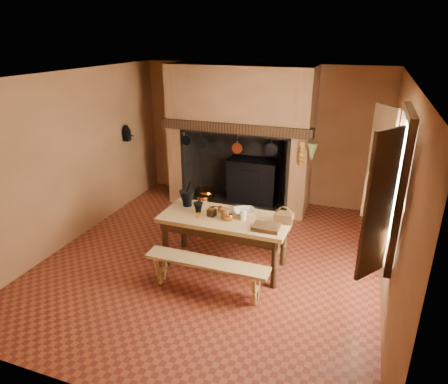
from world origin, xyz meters
name	(u,v)px	position (x,y,z in m)	size (l,w,h in m)	color
floor	(213,259)	(0.00, 0.00, 0.00)	(5.50, 5.50, 0.00)	brown
ceiling	(211,76)	(0.00, 0.00, 2.80)	(5.50, 5.50, 0.00)	silver
back_wall	(261,134)	(0.00, 2.75, 1.40)	(5.00, 0.02, 2.80)	#9C623E
wall_left	(71,159)	(-2.50, 0.00, 1.40)	(0.02, 5.50, 2.80)	#9C623E
wall_right	(397,198)	(2.50, 0.00, 1.40)	(0.02, 5.50, 2.80)	#9C623E
wall_front	(94,276)	(0.00, -2.75, 1.40)	(5.00, 0.02, 2.80)	#9C623E
chimney_breast	(241,117)	(-0.30, 2.31, 1.81)	(2.95, 0.96, 2.80)	#9C623E
iron_range	(253,180)	(-0.04, 2.45, 0.48)	(1.12, 0.55, 1.60)	black
hearth_pans	(205,195)	(-1.05, 2.22, 0.09)	(0.51, 0.62, 0.20)	orange
hanging_pans	(230,146)	(-0.34, 1.81, 1.36)	(1.92, 0.29, 0.27)	black
onion_string	(301,154)	(1.00, 1.79, 1.33)	(0.12, 0.10, 0.46)	#B67521
herb_bunch	(312,153)	(1.18, 1.79, 1.38)	(0.20, 0.20, 0.35)	brown
window	(388,185)	(2.35, -0.40, 1.70)	(0.39, 1.75, 1.76)	white
wall_coffee_mill	(127,132)	(-2.42, 1.55, 1.52)	(0.23, 0.16, 0.31)	black
work_table	(225,224)	(0.23, -0.09, 0.69)	(1.89, 0.84, 0.82)	tan
bench_front	(207,269)	(0.23, -0.82, 0.36)	(1.72, 0.30, 0.48)	tan
bench_back	(238,225)	(0.23, 0.58, 0.37)	(1.73, 0.30, 0.49)	tan
mortar_large	(187,197)	(-0.45, 0.10, 0.96)	(0.24, 0.24, 0.41)	black
mortar_small	(198,207)	(-0.20, -0.07, 0.91)	(0.15, 0.15, 0.26)	black
coffee_grinder	(212,212)	(0.04, -0.13, 0.89)	(0.16, 0.13, 0.17)	#382412
brass_mug_a	(198,214)	(-0.13, -0.24, 0.86)	(0.07, 0.07, 0.08)	orange
brass_mug_b	(220,210)	(0.12, 0.03, 0.87)	(0.08, 0.08, 0.09)	orange
mixing_bowl	(244,212)	(0.48, 0.08, 0.86)	(0.33, 0.33, 0.08)	beige
stoneware_crock	(225,214)	(0.26, -0.15, 0.90)	(0.12, 0.12, 0.15)	#53331F
glass_jar	(243,215)	(0.52, -0.11, 0.90)	(0.09, 0.09, 0.16)	beige
wicker_basket	(284,217)	(1.08, 0.03, 0.90)	(0.26, 0.19, 0.24)	#4D2A17
wooden_tray	(266,227)	(0.91, -0.29, 0.85)	(0.37, 0.26, 0.06)	#382412
brass_cup	(228,217)	(0.33, -0.20, 0.87)	(0.13, 0.13, 0.10)	orange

